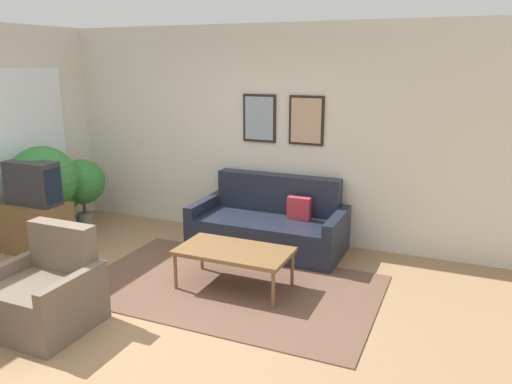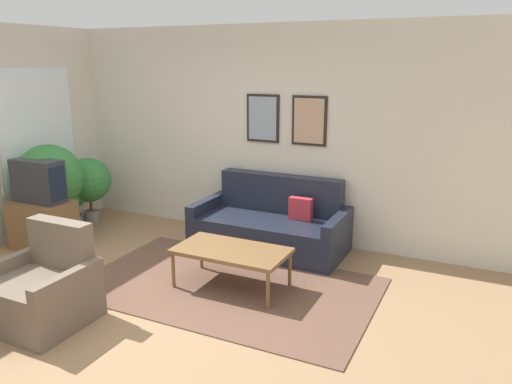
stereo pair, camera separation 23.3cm
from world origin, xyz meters
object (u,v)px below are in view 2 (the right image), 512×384
coffee_table (231,252)px  tv (38,181)px  couch (271,226)px  potted_plant_tall (50,179)px  armchair (42,291)px

coffee_table → tv: tv is taller
couch → potted_plant_tall: size_ratio=1.49×
couch → armchair: couch is taller
tv → couch: bearing=25.4°
coffee_table → tv: bearing=-179.7°
couch → coffee_table: (0.09, -1.19, 0.09)m
potted_plant_tall → couch: bearing=18.4°
tv → potted_plant_tall: size_ratio=0.53×
couch → tv: bearing=-154.6°
armchair → potted_plant_tall: potted_plant_tall is taller
tv → armchair: (1.44, -1.30, -0.57)m
coffee_table → armchair: bearing=-132.2°
potted_plant_tall → coffee_table: bearing=-6.0°
coffee_table → tv: size_ratio=1.75×
armchair → potted_plant_tall: 2.33m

